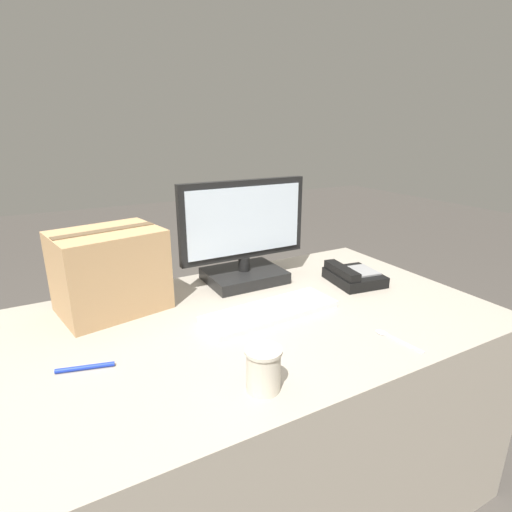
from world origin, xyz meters
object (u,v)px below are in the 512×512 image
(paper_cup_right, at_px, (263,369))
(spoon, at_px, (390,336))
(monitor, at_px, (244,241))
(keyboard, at_px, (270,311))
(desk_phone, at_px, (353,276))
(cardboard_box, at_px, (110,271))
(pen_marker, at_px, (85,367))

(paper_cup_right, xyz_separation_m, spoon, (0.44, 0.03, -0.05))
(monitor, xyz_separation_m, keyboard, (-0.06, -0.30, -0.15))
(monitor, relative_size, keyboard, 1.11)
(desk_phone, bearing_deg, keyboard, -160.31)
(spoon, bearing_deg, monitor, 8.67)
(keyboard, relative_size, cardboard_box, 1.26)
(spoon, bearing_deg, keyboard, 31.55)
(spoon, xyz_separation_m, cardboard_box, (-0.66, 0.58, 0.13))
(desk_phone, xyz_separation_m, spoon, (-0.19, -0.37, -0.02))
(monitor, distance_m, keyboard, 0.34)
(cardboard_box, bearing_deg, spoon, -41.24)
(cardboard_box, bearing_deg, desk_phone, -13.42)
(monitor, distance_m, pen_marker, 0.73)
(paper_cup_right, height_order, spoon, paper_cup_right)
(desk_phone, height_order, pen_marker, desk_phone)
(monitor, height_order, cardboard_box, monitor)
(paper_cup_right, xyz_separation_m, cardboard_box, (-0.22, 0.61, 0.08))
(monitor, height_order, keyboard, monitor)
(paper_cup_right, relative_size, cardboard_box, 0.29)
(monitor, relative_size, pen_marker, 3.68)
(desk_phone, distance_m, paper_cup_right, 0.75)
(cardboard_box, bearing_deg, keyboard, -34.03)
(desk_phone, distance_m, spoon, 0.42)
(pen_marker, bearing_deg, monitor, 43.50)
(cardboard_box, bearing_deg, paper_cup_right, -70.02)
(keyboard, distance_m, paper_cup_right, 0.38)
(paper_cup_right, distance_m, cardboard_box, 0.65)
(monitor, bearing_deg, paper_cup_right, -113.55)
(desk_phone, bearing_deg, pen_marker, -164.68)
(monitor, bearing_deg, pen_marker, -151.02)
(monitor, distance_m, spoon, 0.63)
(paper_cup_right, height_order, pen_marker, paper_cup_right)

